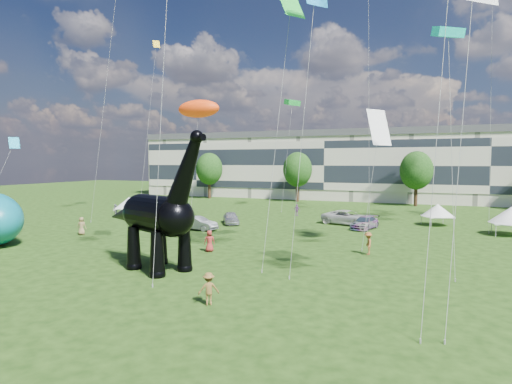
% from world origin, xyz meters
% --- Properties ---
extents(ground, '(220.00, 220.00, 0.00)m').
position_xyz_m(ground, '(0.00, 0.00, 0.00)').
color(ground, '#16330C').
rests_on(ground, ground).
extents(terrace_row, '(78.00, 11.00, 12.00)m').
position_xyz_m(terrace_row, '(-8.00, 62.00, 6.00)').
color(terrace_row, beige).
rests_on(terrace_row, ground).
extents(tree_far_left, '(5.20, 5.20, 9.44)m').
position_xyz_m(tree_far_left, '(-30.00, 53.00, 6.29)').
color(tree_far_left, '#382314').
rests_on(tree_far_left, ground).
extents(tree_mid_left, '(5.20, 5.20, 9.44)m').
position_xyz_m(tree_mid_left, '(-12.00, 53.00, 6.29)').
color(tree_mid_left, '#382314').
rests_on(tree_mid_left, ground).
extents(tree_mid_right, '(5.20, 5.20, 9.44)m').
position_xyz_m(tree_mid_right, '(8.00, 53.00, 6.29)').
color(tree_mid_right, '#382314').
rests_on(tree_mid_right, ground).
extents(dinosaur_sculpture, '(11.24, 5.85, 9.40)m').
position_xyz_m(dinosaur_sculpture, '(-6.49, 2.97, 3.55)').
color(dinosaur_sculpture, black).
rests_on(dinosaur_sculpture, ground).
extents(car_silver, '(3.59, 4.43, 1.42)m').
position_xyz_m(car_silver, '(-10.85, 23.51, 0.71)').
color(car_silver, silver).
rests_on(car_silver, ground).
extents(car_grey, '(4.50, 1.99, 1.44)m').
position_xyz_m(car_grey, '(-12.14, 18.20, 0.72)').
color(car_grey, slate).
rests_on(car_grey, ground).
extents(car_white, '(6.46, 4.31, 1.65)m').
position_xyz_m(car_white, '(1.72, 28.20, 0.82)').
color(car_white, silver).
rests_on(car_white, ground).
extents(car_dark, '(2.85, 4.90, 1.34)m').
position_xyz_m(car_dark, '(3.99, 25.78, 0.67)').
color(car_dark, '#595960').
rests_on(car_dark, ground).
extents(gazebo_near, '(4.66, 4.66, 2.45)m').
position_xyz_m(gazebo_near, '(11.18, 31.55, 1.72)').
color(gazebo_near, white).
rests_on(gazebo_near, ground).
extents(gazebo_far, '(4.11, 4.11, 2.82)m').
position_xyz_m(gazebo_far, '(17.79, 27.28, 1.98)').
color(gazebo_far, white).
rests_on(gazebo_far, ground).
extents(gazebo_left, '(4.55, 4.55, 2.53)m').
position_xyz_m(gazebo_left, '(-26.43, 24.80, 1.78)').
color(gazebo_left, white).
rests_on(gazebo_left, ground).
extents(visitors, '(47.60, 39.45, 1.82)m').
position_xyz_m(visitors, '(-2.75, 15.16, 0.86)').
color(visitors, olive).
rests_on(visitors, ground).
extents(kites, '(60.71, 47.62, 27.81)m').
position_xyz_m(kites, '(-4.99, 24.37, 16.76)').
color(kites, '#F61046').
rests_on(kites, ground).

